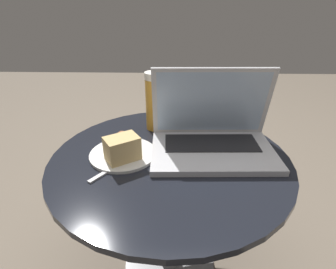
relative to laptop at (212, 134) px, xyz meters
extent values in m
plane|color=#726656|center=(-0.13, -0.05, -0.54)|extent=(6.00, 6.00, 0.00)
cylinder|color=#9E9EA3|center=(-0.13, -0.05, -0.54)|extent=(0.34, 0.34, 0.01)
cylinder|color=#9E9EA3|center=(-0.13, -0.05, -0.30)|extent=(0.07, 0.07, 0.46)
cylinder|color=black|center=(-0.13, -0.05, -0.06)|extent=(0.72, 0.72, 0.02)
cube|color=silver|center=(0.00, -0.03, -0.04)|extent=(0.38, 0.25, 0.02)
cube|color=black|center=(0.00, 0.00, -0.03)|extent=(0.29, 0.12, 0.00)
cube|color=silver|center=(0.00, 0.06, 0.08)|extent=(0.37, 0.07, 0.23)
cube|color=silver|center=(0.00, 0.06, 0.08)|extent=(0.34, 0.06, 0.21)
cylinder|color=gold|center=(-0.19, 0.15, 0.04)|extent=(0.06, 0.06, 0.18)
cylinder|color=white|center=(-0.19, 0.15, 0.14)|extent=(0.07, 0.07, 0.02)
cylinder|color=silver|center=(-0.27, -0.05, -0.05)|extent=(0.20, 0.20, 0.01)
cube|color=#DBB775|center=(-0.27, -0.08, -0.01)|extent=(0.11, 0.11, 0.07)
sphere|color=#9E5B38|center=(-0.29, 0.02, -0.02)|extent=(0.04, 0.04, 0.04)
sphere|color=#4C6B33|center=(-0.31, -0.02, -0.03)|extent=(0.03, 0.03, 0.03)
cube|color=silver|center=(-0.30, -0.13, -0.05)|extent=(0.09, 0.11, 0.01)
cube|color=silver|center=(-0.24, -0.06, -0.05)|extent=(0.05, 0.06, 0.01)
camera|label=1|loc=(-0.12, -0.73, 0.37)|focal=28.00mm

